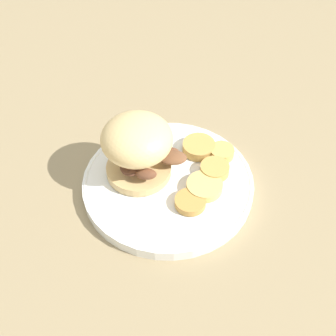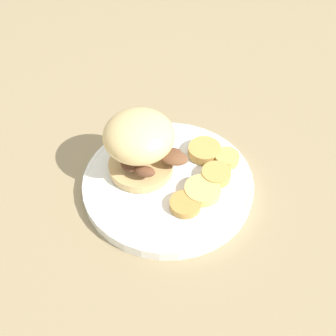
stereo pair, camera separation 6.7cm
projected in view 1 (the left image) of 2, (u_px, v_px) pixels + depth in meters
The scene contains 8 objects.
ground_plane at pixel (168, 188), 0.70m from camera, with size 4.00×4.00×0.00m, color #937F5B.
dinner_plate at pixel (168, 183), 0.69m from camera, with size 0.25×0.25×0.02m.
sandwich at pixel (139, 145), 0.65m from camera, with size 0.10×0.13×0.10m.
potato_round_0 at pixel (199, 147), 0.72m from camera, with size 0.05×0.05×0.01m, color tan.
potato_round_1 at pixel (215, 169), 0.69m from camera, with size 0.04×0.04×0.01m, color tan.
potato_round_2 at pixel (190, 202), 0.65m from camera, with size 0.04×0.04×0.01m, color #BC8942.
potato_round_3 at pixel (222, 152), 0.71m from camera, with size 0.04×0.04×0.01m, color tan.
potato_round_4 at pixel (205, 185), 0.67m from camera, with size 0.05×0.05×0.01m, color #DBB766.
Camera 1 is at (0.43, 0.15, 0.54)m, focal length 50.00 mm.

